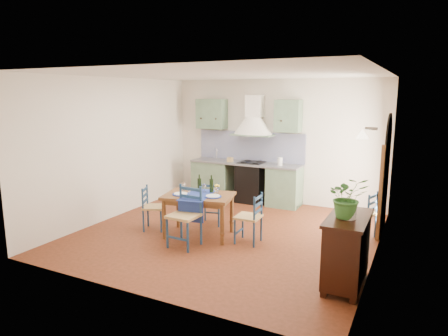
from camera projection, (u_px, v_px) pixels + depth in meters
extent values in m
plane|color=#47220F|center=(227.00, 233.00, 7.19)|extent=(5.00, 5.00, 0.00)
cube|color=silver|center=(275.00, 141.00, 9.13)|extent=(5.00, 0.04, 2.80)
cube|color=gray|center=(213.00, 179.00, 9.68)|extent=(0.90, 0.60, 0.88)
cube|color=gray|center=(284.00, 187.00, 8.88)|extent=(0.70, 0.60, 0.88)
cube|color=black|center=(251.00, 183.00, 9.23)|extent=(0.60, 0.58, 0.88)
cube|color=slate|center=(246.00, 163.00, 9.22)|extent=(2.60, 0.64, 0.04)
cube|color=silver|center=(213.00, 160.00, 9.59)|extent=(0.45, 0.40, 0.03)
cylinder|color=silver|center=(217.00, 153.00, 9.72)|extent=(0.02, 0.02, 0.26)
cube|color=black|center=(252.00, 162.00, 9.14)|extent=(0.55, 0.48, 0.02)
cube|color=black|center=(246.00, 199.00, 9.42)|extent=(2.60, 0.50, 0.08)
cube|color=#0A1158|center=(250.00, 146.00, 9.39)|extent=(2.65, 0.05, 0.68)
cube|color=gray|center=(212.00, 114.00, 9.55)|extent=(0.70, 0.34, 0.70)
cube|color=gray|center=(288.00, 116.00, 8.71)|extent=(0.55, 0.34, 0.70)
cone|color=white|center=(253.00, 126.00, 9.05)|extent=(0.96, 0.96, 0.40)
cube|color=white|center=(255.00, 106.00, 9.04)|extent=(0.36, 0.30, 0.50)
cube|color=silver|center=(380.00, 169.00, 5.83)|extent=(0.04, 5.00, 2.80)
cube|color=black|center=(385.00, 187.00, 7.17)|extent=(0.03, 1.00, 1.65)
cylinder|color=black|center=(388.00, 141.00, 7.02)|extent=(0.03, 1.00, 1.00)
cube|color=brown|center=(380.00, 194.00, 6.71)|extent=(0.06, 0.06, 1.65)
cube|color=brown|center=(386.00, 181.00, 7.66)|extent=(0.06, 0.06, 1.65)
cube|color=brown|center=(386.00, 176.00, 7.34)|extent=(0.04, 0.55, 1.96)
cylinder|color=silver|center=(371.00, 129.00, 4.98)|extent=(0.15, 0.04, 0.04)
cone|color=#FFEDC6|center=(362.00, 134.00, 5.04)|extent=(0.16, 0.16, 0.12)
cube|color=silver|center=(116.00, 148.00, 8.04)|extent=(0.04, 5.00, 2.80)
cube|color=silver|center=(227.00, 74.00, 6.68)|extent=(5.00, 5.00, 0.01)
cube|color=brown|center=(199.00, 196.00, 6.96)|extent=(1.30, 1.00, 0.05)
cube|color=brown|center=(199.00, 200.00, 6.97)|extent=(1.17, 0.86, 0.08)
cylinder|color=brown|center=(164.00, 220.00, 6.86)|extent=(0.07, 0.07, 0.69)
cylinder|color=brown|center=(178.00, 209.00, 7.47)|extent=(0.07, 0.07, 0.69)
cylinder|color=brown|center=(222.00, 225.00, 6.58)|extent=(0.07, 0.07, 0.69)
cylinder|color=brown|center=(232.00, 214.00, 7.20)|extent=(0.07, 0.07, 0.69)
cube|color=navy|center=(198.00, 195.00, 6.91)|extent=(0.60, 0.95, 0.01)
cube|color=navy|center=(191.00, 211.00, 6.61)|extent=(0.43, 0.10, 0.38)
cylinder|color=navy|center=(181.00, 194.00, 6.93)|extent=(0.29, 0.29, 0.01)
cylinder|color=white|center=(181.00, 194.00, 6.93)|extent=(0.23, 0.23, 0.01)
cylinder|color=navy|center=(213.00, 196.00, 6.78)|extent=(0.29, 0.29, 0.01)
cylinder|color=white|center=(213.00, 196.00, 6.78)|extent=(0.23, 0.23, 0.01)
cylinder|color=black|center=(199.00, 183.00, 7.12)|extent=(0.07, 0.07, 0.32)
cylinder|color=black|center=(211.00, 184.00, 7.06)|extent=(0.07, 0.07, 0.32)
cylinder|color=white|center=(217.00, 191.00, 7.00)|extent=(0.05, 0.05, 0.10)
sphere|color=yellow|center=(217.00, 186.00, 6.99)|extent=(0.10, 0.10, 0.10)
cylinder|color=navy|center=(167.00, 233.00, 6.46)|extent=(0.04, 0.04, 0.51)
cylinder|color=navy|center=(181.00, 212.00, 6.76)|extent=(0.04, 0.04, 0.99)
cylinder|color=navy|center=(188.00, 237.00, 6.28)|extent=(0.04, 0.04, 0.51)
cylinder|color=navy|center=(201.00, 216.00, 6.57)|extent=(0.04, 0.04, 0.99)
cube|color=tan|center=(184.00, 216.00, 6.49)|extent=(0.48, 0.48, 0.04)
cube|color=navy|center=(191.00, 205.00, 6.64)|extent=(0.42, 0.04, 0.05)
cube|color=navy|center=(191.00, 197.00, 6.61)|extent=(0.42, 0.04, 0.05)
cube|color=navy|center=(190.00, 189.00, 6.59)|extent=(0.42, 0.04, 0.05)
cube|color=navy|center=(177.00, 238.00, 6.38)|extent=(0.40, 0.05, 0.03)
cylinder|color=navy|center=(222.00, 211.00, 7.81)|extent=(0.03, 0.03, 0.43)
cylinder|color=navy|center=(219.00, 205.00, 7.44)|extent=(0.03, 0.03, 0.85)
cylinder|color=navy|center=(205.00, 210.00, 7.87)|extent=(0.03, 0.03, 0.43)
cylinder|color=navy|center=(201.00, 205.00, 7.50)|extent=(0.03, 0.03, 0.85)
cube|color=tan|center=(212.00, 201.00, 7.63)|extent=(0.49, 0.49, 0.04)
cube|color=navy|center=(210.00, 198.00, 7.45)|extent=(0.35, 0.12, 0.04)
cube|color=navy|center=(210.00, 192.00, 7.43)|extent=(0.35, 0.12, 0.04)
cube|color=navy|center=(210.00, 186.00, 7.40)|extent=(0.35, 0.12, 0.04)
cube|color=navy|center=(214.00, 213.00, 7.85)|extent=(0.33, 0.12, 0.02)
cylinder|color=navy|center=(161.00, 221.00, 7.20)|extent=(0.03, 0.03, 0.41)
cylinder|color=navy|center=(143.00, 211.00, 7.18)|extent=(0.03, 0.03, 0.81)
cylinder|color=navy|center=(165.00, 216.00, 7.52)|extent=(0.03, 0.03, 0.41)
cylinder|color=navy|center=(148.00, 206.00, 7.50)|extent=(0.03, 0.03, 0.81)
cube|color=tan|center=(154.00, 207.00, 7.33)|extent=(0.50, 0.50, 0.04)
cube|color=navy|center=(145.00, 201.00, 7.32)|extent=(0.15, 0.32, 0.04)
cube|color=navy|center=(145.00, 195.00, 7.30)|extent=(0.15, 0.32, 0.04)
cube|color=navy|center=(145.00, 189.00, 7.28)|extent=(0.15, 0.32, 0.04)
cube|color=navy|center=(163.00, 221.00, 7.37)|extent=(0.15, 0.31, 0.02)
cylinder|color=navy|center=(243.00, 226.00, 6.94)|extent=(0.03, 0.03, 0.44)
cylinder|color=navy|center=(261.00, 217.00, 6.76)|extent=(0.03, 0.03, 0.85)
cylinder|color=navy|center=(235.00, 232.00, 6.64)|extent=(0.03, 0.03, 0.44)
cylinder|color=navy|center=(254.00, 222.00, 6.45)|extent=(0.03, 0.03, 0.85)
cube|color=tan|center=(248.00, 217.00, 6.67)|extent=(0.41, 0.41, 0.04)
cube|color=navy|center=(258.00, 211.00, 6.58)|extent=(0.03, 0.36, 0.04)
cube|color=navy|center=(258.00, 205.00, 6.56)|extent=(0.03, 0.36, 0.04)
cube|color=navy|center=(258.00, 198.00, 6.54)|extent=(0.03, 0.36, 0.04)
cube|color=navy|center=(239.00, 231.00, 6.80)|extent=(0.04, 0.34, 0.02)
cylinder|color=navy|center=(357.00, 222.00, 7.18)|extent=(0.03, 0.03, 0.42)
cylinder|color=navy|center=(376.00, 215.00, 6.91)|extent=(0.03, 0.03, 0.83)
cylinder|color=navy|center=(349.00, 226.00, 6.95)|extent=(0.03, 0.03, 0.42)
cylinder|color=navy|center=(368.00, 219.00, 6.68)|extent=(0.03, 0.03, 0.83)
cube|color=tan|center=(363.00, 213.00, 6.91)|extent=(0.49, 0.49, 0.04)
cube|color=navy|center=(373.00, 209.00, 6.77)|extent=(0.13, 0.34, 0.04)
cube|color=navy|center=(373.00, 203.00, 6.75)|extent=(0.13, 0.34, 0.04)
cube|color=navy|center=(373.00, 196.00, 6.73)|extent=(0.13, 0.34, 0.04)
cube|color=navy|center=(353.00, 226.00, 7.07)|extent=(0.13, 0.32, 0.02)
cube|color=black|center=(347.00, 250.00, 5.17)|extent=(0.45, 1.00, 0.82)
cube|color=black|center=(349.00, 218.00, 5.09)|extent=(0.50, 1.05, 0.04)
cube|color=brown|center=(325.00, 256.00, 5.07)|extent=(0.02, 0.38, 0.63)
cube|color=brown|center=(332.00, 244.00, 5.48)|extent=(0.02, 0.38, 0.63)
cube|color=black|center=(324.00, 294.00, 4.94)|extent=(0.08, 0.08, 0.08)
cube|color=black|center=(338.00, 267.00, 5.71)|extent=(0.08, 0.08, 0.08)
cube|color=black|center=(353.00, 300.00, 4.79)|extent=(0.08, 0.08, 0.08)
cube|color=black|center=(364.00, 271.00, 5.56)|extent=(0.08, 0.08, 0.08)
imported|color=#35722E|center=(348.00, 197.00, 4.99)|extent=(0.61, 0.58, 0.54)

